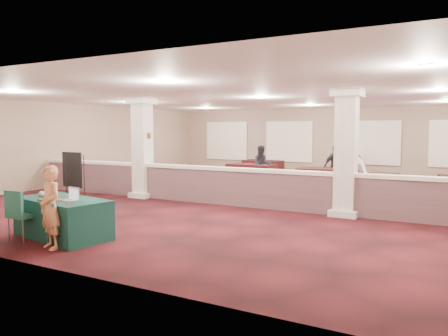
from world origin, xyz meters
The scene contains 32 objects.
ground centered at (0.00, 0.00, 0.00)m, with size 16.00×16.00×0.00m, color #481217.
wall_back centered at (0.00, 8.00, 1.60)m, with size 16.00×0.04×3.20m, color #8A6F5F.
wall_front centered at (0.00, -8.00, 1.60)m, with size 16.00×0.04×3.20m, color #8A6F5F.
wall_left centered at (-8.00, 0.00, 1.60)m, with size 0.04×16.00×3.20m, color #8A6F5F.
ceiling centered at (0.00, 0.00, 3.20)m, with size 16.00×16.00×0.02m, color white.
partition_wall centered at (0.00, -1.50, 0.57)m, with size 15.60×0.28×1.10m.
column_left centered at (-3.50, -1.50, 1.64)m, with size 0.72×0.72×3.20m.
column_right centered at (3.00, -1.50, 1.64)m, with size 0.72×0.72×3.20m.
sconce_left centered at (-3.78, -1.50, 2.00)m, with size 0.12×0.12×0.18m.
sconce_right centered at (-3.22, -1.50, 2.00)m, with size 0.12×0.12×0.18m.
near_table centered at (-1.50, -6.50, 0.40)m, with size 2.06×1.03×0.79m, color #0E3431.
conf_chair_main centered at (-1.03, -7.08, 0.50)m, with size 0.54×0.54×0.85m.
conf_chair_side centered at (-2.00, -7.10, 0.60)m, with size 0.52×0.52×1.01m.
easel_board centered at (-4.76, -3.27, 0.96)m, with size 0.89×0.48×1.51m.
woman centered at (-1.00, -7.20, 0.77)m, with size 0.55×0.37×1.53m, color tan.
far_table_front_left centered at (-2.50, 0.30, 0.40)m, with size 1.95×0.98×0.79m, color black.
far_table_front_center centered at (1.34, 2.76, 0.41)m, with size 2.02×1.01×0.82m, color black.
far_table_back_left centered at (-2.71, 6.42, 0.37)m, with size 1.83×0.91×0.74m, color black.
far_table_back_center centered at (-2.00, 3.59, 0.39)m, with size 1.91×0.96×0.78m, color black.
far_table_back_right centered at (2.94, 3.20, 0.34)m, with size 1.66×0.83×0.67m, color black.
attendee_a centered at (-1.50, 3.53, 0.78)m, with size 0.74×0.41×1.55m, color black.
attendee_b centered at (2.32, 2.17, 0.96)m, with size 1.22×0.56×1.91m, color silver.
attendee_c centered at (1.50, 3.35, 0.83)m, with size 0.98×0.47×1.67m, color black.
attendee_d centered at (1.50, 6.51, 0.78)m, with size 0.77×0.41×1.55m, color black.
laptop_base centered at (-1.19, -6.61, 0.80)m, with size 0.36×0.25×0.02m, color silver.
laptop_screen centered at (-1.17, -6.49, 0.93)m, with size 0.36×0.01×0.24m, color silver.
screen_glow centered at (-1.17, -6.50, 0.92)m, with size 0.33×0.00×0.21m, color silver.
knitting centered at (-1.49, -6.78, 0.81)m, with size 0.43×0.33×0.03m, color #BB571E.
yarn_cream centered at (-2.11, -6.50, 0.85)m, with size 0.12×0.12×0.12m, color beige.
yarn_red centered at (-2.24, -6.31, 0.85)m, with size 0.11×0.11×0.11m, color #5D1412.
yarn_grey centered at (-1.96, -6.29, 0.85)m, with size 0.11×0.11×0.11m, color #4A4B4F.
scissors centered at (-0.86, -6.92, 0.80)m, with size 0.13×0.03×0.01m, color red.
Camera 1 is at (5.55, -12.58, 2.18)m, focal length 35.00 mm.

